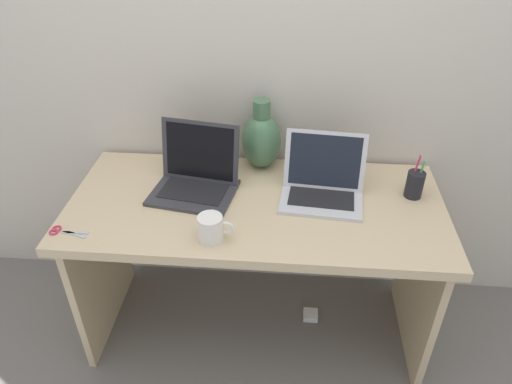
# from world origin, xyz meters

# --- Properties ---
(ground_plane) EXTENTS (6.00, 6.00, 0.00)m
(ground_plane) POSITION_xyz_m (0.00, 0.00, 0.00)
(ground_plane) COLOR slate
(back_wall) EXTENTS (4.40, 0.04, 2.40)m
(back_wall) POSITION_xyz_m (0.00, 0.38, 1.20)
(back_wall) COLOR beige
(back_wall) RESTS_ON ground
(desk) EXTENTS (1.50, 0.69, 0.74)m
(desk) POSITION_xyz_m (0.00, 0.00, 0.58)
(desk) COLOR #D1B78C
(desk) RESTS_ON ground
(laptop_left) EXTENTS (0.37, 0.31, 0.27)m
(laptop_left) POSITION_xyz_m (-0.25, 0.08, 0.81)
(laptop_left) COLOR #333338
(laptop_left) RESTS_ON desk
(laptop_right) EXTENTS (0.34, 0.28, 0.25)m
(laptop_right) POSITION_xyz_m (0.26, 0.08, 0.81)
(laptop_right) COLOR silver
(laptop_right) RESTS_ON desk
(green_vase) EXTENTS (0.17, 0.17, 0.31)m
(green_vase) POSITION_xyz_m (0.00, 0.28, 0.87)
(green_vase) COLOR #47704C
(green_vase) RESTS_ON desk
(coffee_mug) EXTENTS (0.13, 0.09, 0.10)m
(coffee_mug) POSITION_xyz_m (-0.14, -0.24, 0.79)
(coffee_mug) COLOR white
(coffee_mug) RESTS_ON desk
(pen_cup) EXTENTS (0.07, 0.07, 0.18)m
(pen_cup) POSITION_xyz_m (0.63, 0.10, 0.80)
(pen_cup) COLOR black
(pen_cup) RESTS_ON desk
(scissors) EXTENTS (0.15, 0.06, 0.01)m
(scissors) POSITION_xyz_m (-0.69, -0.24, 0.74)
(scissors) COLOR #B7B7BC
(scissors) RESTS_ON desk
(power_brick) EXTENTS (0.07, 0.07, 0.03)m
(power_brick) POSITION_xyz_m (0.26, 0.07, 0.01)
(power_brick) COLOR white
(power_brick) RESTS_ON ground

